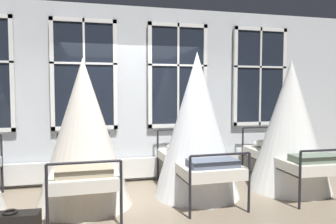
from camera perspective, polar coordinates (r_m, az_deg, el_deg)
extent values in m
plane|color=gray|center=(5.13, -4.48, -15.19)|extent=(17.93, 17.93, 0.00)
cube|color=silver|center=(6.04, -6.36, 3.11)|extent=(9.96, 0.10, 3.21)
cube|color=silver|center=(6.02, -25.81, 6.11)|extent=(0.07, 0.06, 1.95)
cube|color=black|center=(5.89, -14.55, 6.41)|extent=(1.14, 0.02, 1.95)
cube|color=silver|center=(5.92, -14.41, -2.72)|extent=(1.14, 0.06, 0.07)
cube|color=silver|center=(6.01, -14.70, 15.40)|extent=(1.14, 0.06, 0.07)
cube|color=silver|center=(5.92, -19.78, 6.30)|extent=(0.07, 0.06, 1.95)
cube|color=silver|center=(5.91, -9.30, 6.47)|extent=(0.07, 0.06, 1.95)
cube|color=silver|center=(5.89, -14.55, 6.41)|extent=(0.04, 0.06, 1.95)
cube|color=silver|center=(5.90, -14.58, 8.30)|extent=(1.14, 0.06, 0.04)
cube|color=black|center=(6.11, 1.77, 6.42)|extent=(1.14, 0.02, 1.95)
cube|color=silver|center=(6.13, 1.75, -2.39)|extent=(1.14, 0.06, 0.07)
cube|color=silver|center=(6.22, 1.78, 15.10)|extent=(1.14, 0.06, 0.07)
cube|color=silver|center=(5.99, -3.23, 6.47)|extent=(0.07, 0.06, 1.95)
cube|color=silver|center=(6.27, 6.53, 6.32)|extent=(0.07, 0.06, 1.95)
cube|color=silver|center=(6.11, 1.77, 6.42)|extent=(0.04, 0.06, 1.95)
cube|color=silver|center=(6.12, 1.77, 8.24)|extent=(1.14, 0.06, 0.04)
cube|color=black|center=(6.76, 15.92, 6.01)|extent=(1.14, 0.02, 1.95)
cube|color=silver|center=(6.79, 15.78, -1.95)|extent=(1.14, 0.06, 0.07)
cube|color=silver|center=(6.87, 16.05, 13.87)|extent=(1.14, 0.06, 0.07)
cube|color=silver|center=(6.52, 11.78, 6.17)|extent=(0.07, 0.06, 1.95)
cube|color=silver|center=(7.04, 19.74, 5.84)|extent=(0.07, 0.06, 1.95)
cube|color=silver|center=(6.76, 15.92, 6.01)|extent=(0.04, 0.06, 1.95)
cube|color=silver|center=(6.77, 15.94, 7.66)|extent=(1.14, 0.06, 0.04)
cube|color=silver|center=(6.07, -6.11, -9.78)|extent=(5.72, 0.10, 0.36)
cylinder|color=black|center=(5.99, -27.27, -8.13)|extent=(0.04, 0.04, 0.95)
cylinder|color=black|center=(5.84, -18.80, -8.22)|extent=(0.04, 0.04, 0.95)
cylinder|color=black|center=(5.84, -10.37, -8.09)|extent=(0.04, 0.04, 0.95)
cylinder|color=black|center=(4.08, -20.59, -14.33)|extent=(0.04, 0.04, 0.82)
cylinder|color=black|center=(4.08, -8.26, -14.13)|extent=(0.04, 0.04, 0.82)
cylinder|color=black|center=(4.95, -19.53, -10.74)|extent=(0.07, 1.84, 0.03)
cylinder|color=black|center=(4.95, -9.51, -10.57)|extent=(0.07, 1.84, 0.03)
cylinder|color=black|center=(5.74, -14.66, -3.52)|extent=(0.85, 0.05, 0.03)
cylinder|color=black|center=(3.96, -14.52, -8.63)|extent=(0.85, 0.05, 0.03)
cube|color=silver|center=(4.92, -14.53, -9.80)|extent=(0.91, 1.87, 0.16)
ellipsoid|color=silver|center=(5.55, -14.60, -6.69)|extent=(0.66, 0.41, 0.14)
cube|color=tan|center=(4.25, -14.50, -10.14)|extent=(0.71, 0.37, 0.10)
cone|color=silver|center=(4.82, -14.63, -3.46)|extent=(1.37, 1.37, 2.14)
cylinder|color=black|center=(6.00, -1.82, -7.71)|extent=(0.04, 0.04, 0.95)
cylinder|color=black|center=(6.25, 5.85, -7.28)|extent=(0.04, 0.04, 0.95)
cylinder|color=black|center=(4.30, 3.91, -13.17)|extent=(0.04, 0.04, 0.82)
cylinder|color=black|center=(4.64, 14.12, -12.03)|extent=(0.04, 0.04, 0.82)
cylinder|color=black|center=(5.14, 0.55, -10.00)|extent=(0.08, 1.84, 0.03)
cylinder|color=black|center=(5.43, 9.34, -9.32)|extent=(0.08, 1.84, 0.03)
cylinder|color=black|center=(6.04, 2.10, -3.07)|extent=(0.85, 0.05, 0.03)
cylinder|color=black|center=(4.36, 9.27, -7.43)|extent=(0.85, 0.05, 0.03)
cube|color=silver|center=(5.25, 5.07, -8.84)|extent=(0.91, 1.87, 0.16)
ellipsoid|color=#B7B2A3|center=(5.85, 2.79, -6.05)|extent=(0.66, 0.42, 0.14)
cube|color=slate|center=(4.63, 7.91, -8.92)|extent=(0.71, 0.38, 0.10)
cone|color=white|center=(5.15, 5.11, -2.11)|extent=(1.37, 1.37, 2.28)
cylinder|color=black|center=(6.52, 13.03, -6.89)|extent=(0.04, 0.04, 0.95)
cylinder|color=black|center=(6.93, 19.45, -6.39)|extent=(0.04, 0.04, 0.95)
cylinder|color=black|center=(4.98, 22.26, -11.10)|extent=(0.04, 0.04, 0.82)
cylinder|color=black|center=(5.73, 17.00, -8.74)|extent=(0.08, 1.84, 0.03)
cylinder|color=black|center=(6.18, 23.95, -7.99)|extent=(0.08, 1.84, 0.03)
cylinder|color=black|center=(6.65, 16.41, -2.60)|extent=(0.85, 0.05, 0.03)
cylinder|color=black|center=(5.15, 26.29, -6.06)|extent=(0.85, 0.05, 0.03)
cube|color=silver|center=(5.93, 20.63, -7.61)|extent=(0.91, 1.88, 0.16)
ellipsoid|color=silver|center=(6.48, 17.39, -5.28)|extent=(0.66, 0.42, 0.14)
cube|color=slate|center=(5.38, 24.50, -7.45)|extent=(0.71, 0.38, 0.10)
cone|color=white|center=(5.85, 20.75, -2.11)|extent=(1.37, 1.37, 2.19)
torus|color=black|center=(3.72, -26.11, -15.55)|extent=(0.15, 0.15, 0.02)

